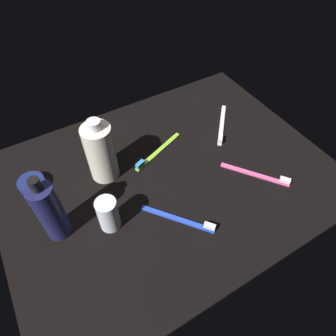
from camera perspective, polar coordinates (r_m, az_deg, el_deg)
The scene contains 9 objects.
ground_plane at distance 79.02cm, azimuth 0.00°, elevation -1.69°, with size 84.00×64.00×1.20cm, color black.
lotion_bottle at distance 67.10cm, azimuth -21.51°, elevation -7.64°, with size 5.33×5.33×18.58cm.
bodywash_bottle at distance 74.77cm, azimuth -12.67°, elevation 2.96°, with size 7.17×7.17×17.89cm.
deodorant_stick at distance 67.82cm, azimuth -11.29°, elevation -8.59°, with size 4.68×4.68×8.82cm, color silver.
toothbrush_pink at distance 81.42cm, azimuth 16.90°, elevation -1.24°, with size 11.75×15.12×2.10cm.
toothbrush_lime at distance 83.19cm, azimuth -2.33°, elevation 2.93°, with size 17.25×7.53×2.10cm.
toothbrush_blue at distance 70.32cm, azimuth 2.67°, elevation -9.77°, with size 12.15×14.83×2.10cm.
toothbrush_white at distance 92.47cm, azimuth 10.16°, elevation 7.87°, with size 12.80×14.30×2.10cm.
cream_tin_left at distance 83.05cm, azimuth -24.47°, elevation -2.68°, with size 6.64×6.64×2.08cm, color navy.
Camera 1 is at (25.10, 42.58, 61.05)cm, focal length 32.10 mm.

